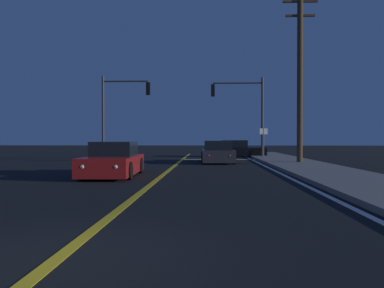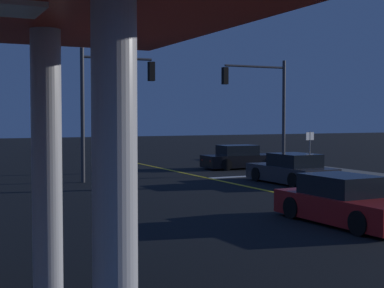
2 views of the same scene
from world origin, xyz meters
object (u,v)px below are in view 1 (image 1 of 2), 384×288
object	(u,v)px
traffic_signal_near_right	(244,105)
traffic_signal_far_left	(119,104)
car_mid_block_charcoal	(218,153)
utility_pole_right	(300,74)
car_side_waiting_black	(237,150)
car_lead_oncoming_red	(113,161)
street_sign_corner	(264,138)

from	to	relation	value
traffic_signal_near_right	traffic_signal_far_left	size ratio (longest dim) A/B	1.00
car_mid_block_charcoal	utility_pole_right	distance (m)	6.62
car_side_waiting_black	utility_pole_right	size ratio (longest dim) A/B	0.47
car_side_waiting_black	car_lead_oncoming_red	world-z (taller)	same
car_side_waiting_black	traffic_signal_far_left	bearing A→B (deg)	-68.39
car_mid_block_charcoal	traffic_signal_near_right	xyz separation A→B (m)	(2.14, 5.79, 3.46)
car_mid_block_charcoal	car_side_waiting_black	xyz separation A→B (m)	(1.71, 7.45, -0.00)
car_mid_block_charcoal	car_lead_oncoming_red	bearing A→B (deg)	-117.63
car_side_waiting_black	traffic_signal_far_left	xyz separation A→B (m)	(-8.76, -3.06, 3.42)
traffic_signal_near_right	street_sign_corner	size ratio (longest dim) A/B	2.74
car_lead_oncoming_red	utility_pole_right	xyz separation A→B (m)	(8.88, 7.16, 4.51)
car_mid_block_charcoal	traffic_signal_near_right	bearing A→B (deg)	68.35
car_lead_oncoming_red	traffic_signal_near_right	size ratio (longest dim) A/B	0.74
traffic_signal_near_right	traffic_signal_far_left	bearing A→B (deg)	8.67
utility_pole_right	street_sign_corner	bearing A→B (deg)	107.31
car_lead_oncoming_red	utility_pole_right	world-z (taller)	utility_pole_right
utility_pole_right	street_sign_corner	size ratio (longest dim) A/B	4.43
traffic_signal_near_right	street_sign_corner	world-z (taller)	traffic_signal_near_right
car_lead_oncoming_red	street_sign_corner	distance (m)	13.88
car_side_waiting_black	traffic_signal_near_right	xyz separation A→B (m)	(0.42, -1.66, 3.46)
car_side_waiting_black	traffic_signal_near_right	world-z (taller)	traffic_signal_near_right
traffic_signal_near_right	car_side_waiting_black	bearing A→B (deg)	-75.69
car_mid_block_charcoal	car_lead_oncoming_red	distance (m)	9.66
car_lead_oncoming_red	utility_pole_right	distance (m)	12.26
traffic_signal_far_left	utility_pole_right	xyz separation A→B (m)	(11.65, -5.89, 1.09)
traffic_signal_near_right	street_sign_corner	xyz separation A→B (m)	(1.07, -2.80, -2.54)
car_side_waiting_black	car_lead_oncoming_red	xyz separation A→B (m)	(-5.99, -16.11, 0.00)
car_side_waiting_black	street_sign_corner	distance (m)	4.79
car_side_waiting_black	car_mid_block_charcoal	bearing A→B (deg)	-10.63
car_mid_block_charcoal	traffic_signal_near_right	size ratio (longest dim) A/B	0.76
car_lead_oncoming_red	traffic_signal_far_left	xyz separation A→B (m)	(-2.77, 13.05, 3.42)
car_side_waiting_black	street_sign_corner	bearing A→B (deg)	20.82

